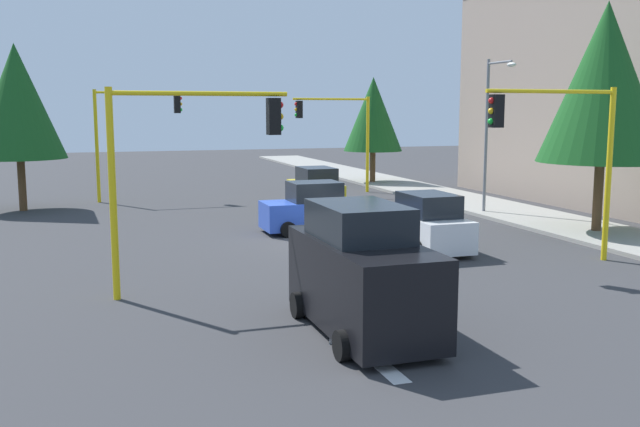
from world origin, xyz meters
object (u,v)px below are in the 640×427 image
traffic_signal_near_right (187,149)px  car_white (426,224)px  traffic_signal_far_right (132,123)px  traffic_signal_far_left (338,125)px  car_blue (311,209)px  street_lamp_curbside (491,119)px  car_yellow (315,189)px  traffic_signal_near_left (561,139)px  tree_opposite_side (17,102)px  delivery_van_black (362,274)px  tree_roadside_far (373,114)px  tree_roadside_near (604,83)px

traffic_signal_near_right → car_white: size_ratio=1.30×
traffic_signal_far_right → traffic_signal_far_left: 11.39m
car_white → car_blue: bearing=-151.5°
street_lamp_curbside → car_yellow: size_ratio=1.71×
traffic_signal_near_left → traffic_signal_far_right: (-20.00, -11.38, 0.22)m
car_yellow → traffic_signal_near_left: bearing=11.7°
street_lamp_curbside → car_yellow: street_lamp_curbside is taller
traffic_signal_far_right → car_yellow: bearing=57.8°
tree_opposite_side → delivery_van_black: (22.44, 8.39, -3.86)m
traffic_signal_near_right → traffic_signal_far_right: bearing=-179.8°
tree_roadside_far → traffic_signal_near_right: bearing=-32.2°
car_blue → delivery_van_black: bearing=-12.8°
traffic_signal_far_left → traffic_signal_near_left: bearing=-0.0°
traffic_signal_near_left → tree_opposite_side: size_ratio=0.70×
traffic_signal_near_right → street_lamp_curbside: (-9.61, 14.84, 0.57)m
street_lamp_curbside → tree_opposite_side: bearing=-112.6°
car_blue → traffic_signal_near_left: bearing=34.2°
car_yellow → car_blue: size_ratio=1.10×
traffic_signal_far_left → tree_opposite_side: 16.84m
traffic_signal_far_left → traffic_signal_near_right: bearing=-29.5°
traffic_signal_near_right → car_white: 9.49m
delivery_van_black → car_blue: delivery_van_black is taller
traffic_signal_far_left → tree_opposite_side: size_ratio=0.70×
tree_roadside_near → traffic_signal_far_left: bearing=-163.2°
tree_opposite_side → street_lamp_curbside: bearing=67.4°
traffic_signal_near_right → delivery_van_black: size_ratio=1.11×
traffic_signal_near_right → traffic_signal_far_left: bearing=150.5°
car_white → traffic_signal_near_left: bearing=41.5°
tree_roadside_far → car_blue: bearing=-30.1°
traffic_signal_far_left → tree_roadside_near: (16.00, 4.83, 1.85)m
traffic_signal_near_left → tree_roadside_far: 24.31m
tree_roadside_near → car_blue: (-4.00, -10.28, -4.86)m
street_lamp_curbside → car_white: 9.67m
traffic_signal_far_right → car_blue: (12.00, 5.93, -3.20)m
tree_roadside_near → car_yellow: (-10.76, -7.89, -4.86)m
tree_roadside_far → car_white: 22.11m
car_yellow → car_white: size_ratio=1.00×
traffic_signal_near_right → car_blue: (-8.00, 5.86, -2.88)m
traffic_signal_far_right → street_lamp_curbside: 18.18m
traffic_signal_near_right → car_yellow: size_ratio=1.30×
delivery_van_black → tree_roadside_near: bearing=122.8°
tree_roadside_far → car_yellow: size_ratio=1.67×
traffic_signal_near_left → tree_roadside_near: size_ratio=0.62×
car_white → tree_roadside_near: bearing=95.7°
traffic_signal_far_right → street_lamp_curbside: (10.39, 14.91, 0.26)m
tree_roadside_near → tree_roadside_far: (-20.00, -1.00, -1.29)m
tree_opposite_side → tree_roadside_near: bearing=56.9°
traffic_signal_near_left → tree_roadside_near: (-4.00, 4.84, 1.89)m
traffic_signal_far_left → car_blue: bearing=-24.4°
street_lamp_curbside → tree_roadside_near: size_ratio=0.80×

